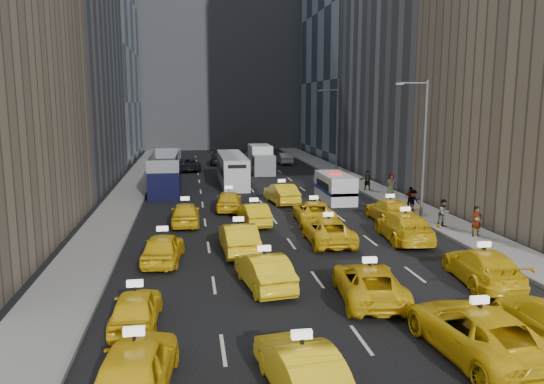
{
  "coord_description": "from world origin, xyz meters",
  "views": [
    {
      "loc": [
        -5.39,
        -19.57,
        7.66
      ],
      "look_at": [
        -0.25,
        13.22,
        2.0
      ],
      "focal_mm": 35.0,
      "sensor_mm": 36.0,
      "label": 1
    }
  ],
  "objects_px": {
    "nypd_van": "(335,188)",
    "pedestrian_0": "(477,221)",
    "double_decker": "(166,173)",
    "taxi_0": "(136,367)",
    "taxi_2": "(477,331)",
    "city_bus": "(232,169)",
    "taxi_1": "(301,368)",
    "box_truck": "(261,159)"
  },
  "relations": [
    {
      "from": "taxi_1",
      "to": "double_decker",
      "type": "height_order",
      "value": "double_decker"
    },
    {
      "from": "taxi_2",
      "to": "box_truck",
      "type": "distance_m",
      "value": 42.9
    },
    {
      "from": "nypd_van",
      "to": "double_decker",
      "type": "height_order",
      "value": "double_decker"
    },
    {
      "from": "pedestrian_0",
      "to": "box_truck",
      "type": "bearing_deg",
      "value": 99.71
    },
    {
      "from": "nypd_van",
      "to": "box_truck",
      "type": "bearing_deg",
      "value": 106.68
    },
    {
      "from": "taxi_2",
      "to": "box_truck",
      "type": "xyz_separation_m",
      "value": [
        -0.82,
        42.89,
        0.68
      ]
    },
    {
      "from": "taxi_2",
      "to": "box_truck",
      "type": "bearing_deg",
      "value": -93.08
    },
    {
      "from": "double_decker",
      "to": "pedestrian_0",
      "type": "distance_m",
      "value": 26.66
    },
    {
      "from": "double_decker",
      "to": "city_bus",
      "type": "xyz_separation_m",
      "value": [
        6.01,
        2.78,
        -0.2
      ]
    },
    {
      "from": "nypd_van",
      "to": "pedestrian_0",
      "type": "height_order",
      "value": "nypd_van"
    },
    {
      "from": "city_bus",
      "to": "pedestrian_0",
      "type": "relative_size",
      "value": 6.24
    },
    {
      "from": "taxi_2",
      "to": "city_bus",
      "type": "distance_m",
      "value": 35.73
    },
    {
      "from": "taxi_2",
      "to": "nypd_van",
      "type": "bearing_deg",
      "value": -100.07
    },
    {
      "from": "taxi_0",
      "to": "taxi_2",
      "type": "bearing_deg",
      "value": -170.12
    },
    {
      "from": "taxi_2",
      "to": "double_decker",
      "type": "xyz_separation_m",
      "value": [
        -10.61,
        32.65,
        0.8
      ]
    },
    {
      "from": "taxi_1",
      "to": "nypd_van",
      "type": "distance_m",
      "value": 28.01
    },
    {
      "from": "taxi_1",
      "to": "taxi_0",
      "type": "bearing_deg",
      "value": -15.17
    },
    {
      "from": "taxi_0",
      "to": "pedestrian_0",
      "type": "distance_m",
      "value": 22.21
    },
    {
      "from": "city_bus",
      "to": "double_decker",
      "type": "bearing_deg",
      "value": -155.67
    },
    {
      "from": "city_bus",
      "to": "taxi_1",
      "type": "bearing_deg",
      "value": -92.32
    },
    {
      "from": "city_bus",
      "to": "taxi_2",
      "type": "bearing_deg",
      "value": -83.11
    },
    {
      "from": "nypd_van",
      "to": "double_decker",
      "type": "distance_m",
      "value": 15.08
    },
    {
      "from": "city_bus",
      "to": "taxi_0",
      "type": "bearing_deg",
      "value": -99.13
    },
    {
      "from": "double_decker",
      "to": "nypd_van",
      "type": "bearing_deg",
      "value": -24.38
    },
    {
      "from": "taxi_1",
      "to": "double_decker",
      "type": "bearing_deg",
      "value": -89.57
    },
    {
      "from": "nypd_van",
      "to": "city_bus",
      "type": "bearing_deg",
      "value": 131.31
    },
    {
      "from": "taxi_0",
      "to": "taxi_1",
      "type": "xyz_separation_m",
      "value": [
        4.32,
        -0.57,
        -0.07
      ]
    },
    {
      "from": "city_bus",
      "to": "box_truck",
      "type": "distance_m",
      "value": 8.36
    },
    {
      "from": "taxi_2",
      "to": "nypd_van",
      "type": "distance_m",
      "value": 25.56
    },
    {
      "from": "taxi_2",
      "to": "taxi_1",
      "type": "bearing_deg",
      "value": 8.58
    },
    {
      "from": "taxi_0",
      "to": "city_bus",
      "type": "bearing_deg",
      "value": -92.94
    },
    {
      "from": "box_truck",
      "to": "pedestrian_0",
      "type": "xyz_separation_m",
      "value": [
        8.21,
        -29.91,
        -0.44
      ]
    },
    {
      "from": "double_decker",
      "to": "city_bus",
      "type": "relative_size",
      "value": 1.03
    },
    {
      "from": "box_truck",
      "to": "pedestrian_0",
      "type": "relative_size",
      "value": 3.89
    },
    {
      "from": "taxi_1",
      "to": "pedestrian_0",
      "type": "xyz_separation_m",
      "value": [
        13.15,
        14.28,
        0.29
      ]
    },
    {
      "from": "nypd_van",
      "to": "city_bus",
      "type": "relative_size",
      "value": 0.51
    },
    {
      "from": "taxi_1",
      "to": "taxi_2",
      "type": "height_order",
      "value": "taxi_2"
    },
    {
      "from": "taxi_0",
      "to": "taxi_2",
      "type": "distance_m",
      "value": 10.11
    },
    {
      "from": "taxi_2",
      "to": "city_bus",
      "type": "xyz_separation_m",
      "value": [
        -4.59,
        35.43,
        0.6
      ]
    },
    {
      "from": "box_truck",
      "to": "taxi_0",
      "type": "bearing_deg",
      "value": -108.87
    },
    {
      "from": "taxi_0",
      "to": "box_truck",
      "type": "bearing_deg",
      "value": -96.29
    },
    {
      "from": "double_decker",
      "to": "pedestrian_0",
      "type": "height_order",
      "value": "double_decker"
    }
  ]
}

